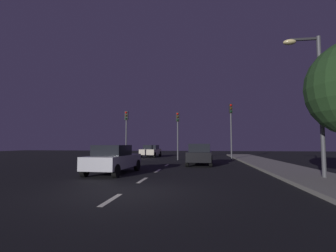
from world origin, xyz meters
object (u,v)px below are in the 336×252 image
traffic_signal_right (231,121)px  car_oncoming_far (151,151)px  traffic_signal_left (126,126)px  car_stopped_ahead (200,154)px  street_lamp_right (315,92)px  traffic_signal_center (178,126)px  car_adjacent_lane (113,159)px

traffic_signal_right → car_oncoming_far: (-8.84, 5.16, -3.02)m
traffic_signal_left → car_stopped_ahead: (7.39, -5.26, -2.62)m
traffic_signal_left → traffic_signal_right: bearing=0.0°
car_stopped_ahead → traffic_signal_right: bearing=60.9°
car_stopped_ahead → street_lamp_right: 9.38m
traffic_signal_left → traffic_signal_right: 10.33m
traffic_signal_left → traffic_signal_center: bearing=-0.0°
traffic_signal_center → street_lamp_right: 14.48m
traffic_signal_right → street_lamp_right: size_ratio=0.84×
traffic_signal_center → car_adjacent_lane: size_ratio=1.06×
car_stopped_ahead → street_lamp_right: size_ratio=0.69×
traffic_signal_center → car_adjacent_lane: bearing=-102.0°
traffic_signal_center → traffic_signal_left: bearing=180.0°
traffic_signal_left → traffic_signal_right: size_ratio=0.90×
car_adjacent_lane → street_lamp_right: bearing=-7.4°
street_lamp_right → car_stopped_ahead: bearing=125.2°
car_oncoming_far → traffic_signal_center: bearing=-54.1°
traffic_signal_center → car_adjacent_lane: 11.78m
traffic_signal_right → traffic_signal_left: bearing=-180.0°
traffic_signal_right → car_stopped_ahead: size_ratio=1.22×
traffic_signal_right → car_adjacent_lane: traffic_signal_right is taller
car_adjacent_lane → car_oncoming_far: size_ratio=1.09×
traffic_signal_right → car_adjacent_lane: size_ratio=1.23×
car_stopped_ahead → street_lamp_right: street_lamp_right is taller
car_oncoming_far → traffic_signal_right: bearing=-30.3°
traffic_signal_right → car_adjacent_lane: 13.86m
car_adjacent_lane → car_oncoming_far: 16.47m
car_adjacent_lane → traffic_signal_right: bearing=56.3°
car_adjacent_lane → traffic_signal_center: bearing=78.0°
street_lamp_right → car_oncoming_far: bearing=121.9°
traffic_signal_left → car_oncoming_far: 6.00m
traffic_signal_center → car_adjacent_lane: traffic_signal_center is taller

